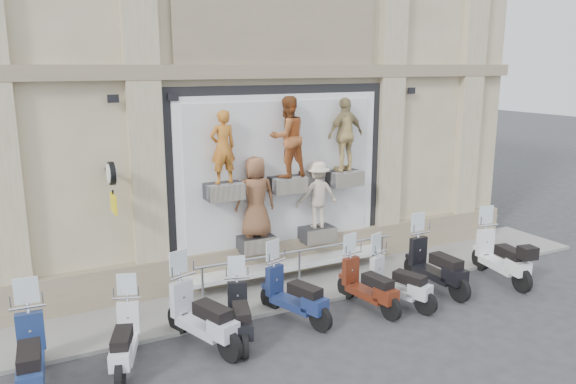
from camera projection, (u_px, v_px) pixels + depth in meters
The scene contains 15 objects.
ground at pixel (347, 323), 11.11m from camera, with size 90.00×90.00×0.00m, color #2E2E30.
sidewalk at pixel (297, 285), 12.92m from camera, with size 16.00×2.20×0.08m, color gray.
building at pixel (216, 28), 15.83m from camera, with size 14.00×8.60×12.00m, color beige, non-canonical shape.
shop_vitrine at pixel (287, 178), 12.97m from camera, with size 5.60×0.83×4.30m.
guard_rail at pixel (299, 269), 12.73m from camera, with size 5.06×0.10×0.93m, color #9EA0A5, non-canonical shape.
clock_sign_bracket at pixel (112, 181), 10.87m from camera, with size 0.10×0.80×1.02m.
scooter_a at pixel (29, 344), 8.58m from camera, with size 0.60×2.04×1.66m, color navy, non-canonical shape.
scooter_b at pixel (124, 328), 9.29m from camera, with size 0.53×1.81×1.47m, color silver, non-canonical shape.
scooter_c at pixel (202, 304), 10.01m from camera, with size 0.60×2.06×1.67m, color #ABADB9, non-canonical shape.
scooter_d at pixel (240, 304), 10.26m from camera, with size 0.52×1.78×1.45m, color black, non-canonical shape.
scooter_e at pixel (295, 284), 11.07m from camera, with size 0.55×1.89×1.54m, color navy, non-canonical shape.
scooter_f at pixel (369, 275), 11.61m from camera, with size 0.54×1.84×1.49m, color #521D0E, non-canonical shape.
scooter_g at pixel (399, 273), 11.77m from camera, with size 0.53×1.82×1.48m, color #B2B6B9, non-canonical shape.
scooter_h at pixel (437, 255), 12.58m from camera, with size 0.59×2.04×1.66m, color black, non-canonical shape.
scooter_i at pixel (502, 247), 13.14m from camera, with size 0.60×2.05×1.66m, color silver, non-canonical shape.
Camera 1 is at (-5.77, -8.56, 5.00)m, focal length 35.00 mm.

